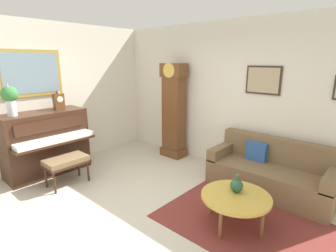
% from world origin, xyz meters
% --- Properties ---
extents(ground_plane, '(6.40, 6.00, 0.10)m').
position_xyz_m(ground_plane, '(0.00, 0.00, -0.05)').
color(ground_plane, beige).
extents(wall_left, '(0.13, 4.90, 2.80)m').
position_xyz_m(wall_left, '(-2.60, -0.00, 1.41)').
color(wall_left, silver).
rests_on(wall_left, ground_plane).
extents(wall_back, '(5.30, 0.13, 2.80)m').
position_xyz_m(wall_back, '(0.01, 2.40, 1.40)').
color(wall_back, silver).
rests_on(wall_back, ground_plane).
extents(area_rug, '(2.10, 1.50, 0.01)m').
position_xyz_m(area_rug, '(1.25, 0.82, 0.00)').
color(area_rug, maroon).
rests_on(area_rug, ground_plane).
extents(piano, '(0.87, 1.44, 1.18)m').
position_xyz_m(piano, '(-2.23, -0.17, 0.60)').
color(piano, '#3D2316').
rests_on(piano, ground_plane).
extents(piano_bench, '(0.42, 0.70, 0.48)m').
position_xyz_m(piano_bench, '(-1.51, -0.17, 0.41)').
color(piano_bench, '#3D2316').
rests_on(piano_bench, ground_plane).
extents(grandfather_clock, '(0.52, 0.34, 2.03)m').
position_xyz_m(grandfather_clock, '(-1.05, 2.09, 0.96)').
color(grandfather_clock, brown).
rests_on(grandfather_clock, ground_plane).
extents(couch, '(1.90, 0.80, 0.84)m').
position_xyz_m(couch, '(1.17, 1.93, 0.31)').
color(couch, brown).
rests_on(couch, ground_plane).
extents(coffee_table, '(0.88, 0.88, 0.42)m').
position_xyz_m(coffee_table, '(1.18, 0.71, 0.39)').
color(coffee_table, gold).
rests_on(coffee_table, ground_plane).
extents(mantel_clock, '(0.13, 0.18, 0.38)m').
position_xyz_m(mantel_clock, '(-2.23, 0.15, 1.35)').
color(mantel_clock, brown).
rests_on(mantel_clock, piano).
extents(flower_vase, '(0.26, 0.26, 0.58)m').
position_xyz_m(flower_vase, '(-2.23, -0.66, 1.49)').
color(flower_vase, silver).
rests_on(flower_vase, piano).
extents(green_jug, '(0.17, 0.17, 0.24)m').
position_xyz_m(green_jug, '(1.14, 0.80, 0.51)').
color(green_jug, '#234C33').
rests_on(green_jug, coffee_table).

